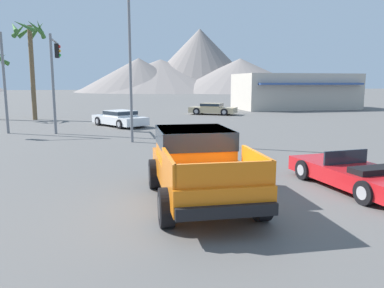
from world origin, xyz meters
name	(u,v)px	position (x,y,z in m)	size (l,w,h in m)	color
ground_plane	(211,206)	(0.00, 0.00, 0.00)	(320.00, 320.00, 0.00)	#5B5956
orange_pickup_truck	(198,160)	(-0.16, 0.76, 1.03)	(2.56, 5.18, 1.78)	orange
red_convertible_car	(356,175)	(4.50, 0.60, 0.40)	(2.22, 4.35, 1.04)	red
parked_car_tan	(213,109)	(7.44, 25.93, 0.57)	(4.66, 3.88, 1.08)	tan
parked_car_white	(120,118)	(-1.58, 18.04, 0.57)	(3.88, 4.83, 1.11)	white
traffic_light_crosswalk	(55,66)	(-5.45, 16.08, 4.02)	(0.38, 3.26, 5.81)	slate
street_lamp_post	(130,42)	(-1.22, 10.65, 5.00)	(0.90, 0.24, 8.42)	slate
palm_tree_short	(29,46)	(-8.30, 24.37, 5.96)	(2.77, 2.73, 7.95)	brown
storefront_building	(295,91)	(19.07, 31.66, 2.02)	(13.50, 7.39, 4.02)	#BCB2A3
distant_mountain_range	(97,70)	(-5.23, 122.66, 7.21)	(161.86, 81.13, 21.58)	gray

